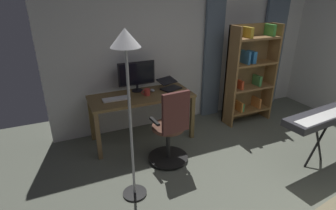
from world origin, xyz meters
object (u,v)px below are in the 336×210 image
piano_keyboard (325,117)px  office_chair (171,131)px  bookshelf (249,74)px  floor_lamp (127,66)px  mug_tea (147,92)px  computer_monitor (137,75)px  laptop (169,86)px  desk (141,101)px  computer_mouse (152,90)px  computer_keyboard (116,99)px

piano_keyboard → office_chair: bearing=-29.9°
bookshelf → piano_keyboard: (0.01, 1.52, -0.16)m
office_chair → floor_lamp: size_ratio=0.57×
office_chair → mug_tea: office_chair is taller
computer_monitor → mug_tea: bearing=106.1°
laptop → floor_lamp: floor_lamp is taller
office_chair → bookshelf: size_ratio=0.63×
laptop → bookshelf: (-1.44, 0.18, 0.07)m
mug_tea → floor_lamp: 1.49m
desk → computer_mouse: (-0.22, -0.09, 0.11)m
piano_keyboard → floor_lamp: floor_lamp is taller
laptop → computer_mouse: bearing=-16.1°
desk → piano_keyboard: (-1.95, 1.60, 0.06)m
computer_mouse → bookshelf: size_ratio=0.06×
office_chair → computer_mouse: size_ratio=10.85×
laptop → mug_tea: 0.46m
computer_mouse → bookshelf: (-1.74, 0.17, 0.10)m
office_chair → piano_keyboard: bearing=-29.1°
desk → computer_mouse: size_ratio=15.56×
computer_keyboard → computer_mouse: size_ratio=3.93×
piano_keyboard → laptop: bearing=-55.3°
computer_keyboard → mug_tea: mug_tea is taller
laptop → piano_keyboard: size_ratio=0.30×
computer_monitor → floor_lamp: size_ratio=0.31×
computer_monitor → mug_tea: (-0.07, 0.25, -0.22)m
computer_monitor → bookshelf: (-1.95, 0.29, -0.15)m
desk → office_chair: bearing=100.2°
computer_mouse → piano_keyboard: computer_mouse is taller
piano_keyboard → floor_lamp: (2.46, -0.41, 0.83)m
computer_monitor → piano_keyboard: 2.67m
bookshelf → floor_lamp: bearing=24.2°
office_chair → floor_lamp: floor_lamp is taller
office_chair → computer_monitor: (0.13, -0.99, 0.52)m
office_chair → computer_monitor: computer_monitor is taller
laptop → bookshelf: size_ratio=0.23×
desk → computer_keyboard: bearing=3.6°
bookshelf → piano_keyboard: size_ratio=1.32×
desk → office_chair: office_chair is taller
desk → computer_monitor: bearing=-92.2°
laptop → bookshelf: bookshelf is taller
mug_tea → bookshelf: size_ratio=0.08×
computer_monitor → laptop: 0.56m
desk → computer_keyboard: computer_keyboard is taller
computer_monitor → computer_mouse: (-0.21, 0.12, -0.25)m
mug_tea → floor_lamp: bearing=63.0°
computer_monitor → bookshelf: bearing=171.4°
desk → floor_lamp: floor_lamp is taller
office_chair → computer_keyboard: size_ratio=2.76×
computer_monitor → piano_keyboard: size_ratio=0.45×
mug_tea → bookshelf: 1.88m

